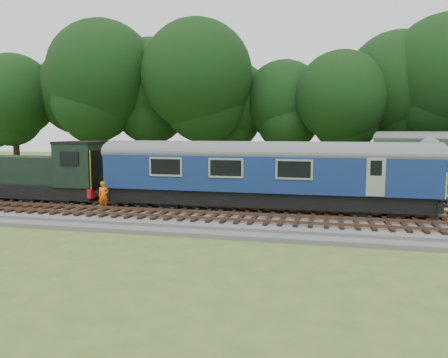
# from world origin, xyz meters

# --- Properties ---
(ground) EXTENTS (120.00, 120.00, 0.00)m
(ground) POSITION_xyz_m (0.00, 0.00, 0.00)
(ground) COLOR #416324
(ground) RESTS_ON ground
(ballast) EXTENTS (70.00, 7.00, 0.35)m
(ballast) POSITION_xyz_m (0.00, 0.00, 0.17)
(ballast) COLOR #4C4C4F
(ballast) RESTS_ON ground
(track_north) EXTENTS (67.20, 2.40, 0.21)m
(track_north) POSITION_xyz_m (0.00, 1.40, 0.42)
(track_north) COLOR black
(track_north) RESTS_ON ballast
(track_south) EXTENTS (67.20, 2.40, 0.21)m
(track_south) POSITION_xyz_m (0.00, -1.60, 0.42)
(track_south) COLOR black
(track_south) RESTS_ON ballast
(fence) EXTENTS (64.00, 0.12, 1.00)m
(fence) POSITION_xyz_m (0.00, 4.50, 0.00)
(fence) COLOR #6B6054
(fence) RESTS_ON ground
(tree_line) EXTENTS (70.00, 8.00, 18.00)m
(tree_line) POSITION_xyz_m (0.00, 22.00, 0.00)
(tree_line) COLOR black
(tree_line) RESTS_ON ground
(dmu_railcar) EXTENTS (18.05, 2.86, 3.88)m
(dmu_railcar) POSITION_xyz_m (5.62, 1.40, 2.61)
(dmu_railcar) COLOR black
(dmu_railcar) RESTS_ON ground
(shunter_loco) EXTENTS (8.91, 2.60, 3.38)m
(shunter_loco) POSITION_xyz_m (-8.31, 1.40, 1.97)
(shunter_loco) COLOR black
(shunter_loco) RESTS_ON ground
(worker) EXTENTS (0.67, 0.66, 1.56)m
(worker) POSITION_xyz_m (-3.09, -0.60, 1.13)
(worker) COLOR orange
(worker) RESTS_ON ballast
(shed) EXTENTS (3.59, 3.59, 2.48)m
(shed) POSITION_xyz_m (16.43, 13.86, 1.26)
(shed) COLOR #1A3A1E
(shed) RESTS_ON ground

